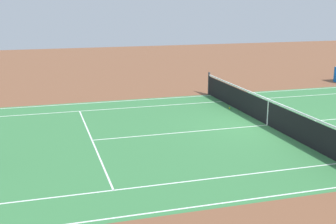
% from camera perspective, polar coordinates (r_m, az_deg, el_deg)
% --- Properties ---
extents(ground_plane, '(60.00, 60.00, 0.00)m').
position_cam_1_polar(ground_plane, '(16.62, 12.69, -1.66)').
color(ground_plane, brown).
extents(court_slab, '(24.20, 11.40, 0.00)m').
position_cam_1_polar(court_slab, '(16.62, 12.69, -1.66)').
color(court_slab, '#387A42').
rests_on(court_slab, ground_plane).
extents(court_line_markings, '(23.85, 11.05, 0.01)m').
position_cam_1_polar(court_line_markings, '(16.62, 12.69, -1.65)').
color(court_line_markings, white).
rests_on(court_line_markings, ground_plane).
extents(tennis_net, '(0.10, 11.70, 1.08)m').
position_cam_1_polar(tennis_net, '(16.49, 12.78, -0.02)').
color(tennis_net, '#2D2D33').
rests_on(tennis_net, ground_plane).
extents(tennis_ball, '(0.07, 0.07, 0.07)m').
position_cam_1_polar(tennis_ball, '(18.83, 7.93, 0.50)').
color(tennis_ball, '#CCE01E').
rests_on(tennis_ball, ground_plane).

